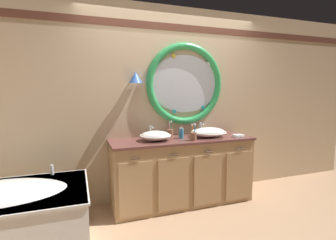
{
  "coord_description": "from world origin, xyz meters",
  "views": [
    {
      "loc": [
        -1.26,
        -2.75,
        1.5
      ],
      "look_at": [
        -0.18,
        0.25,
        1.11
      ],
      "focal_mm": 27.37,
      "sensor_mm": 36.0,
      "label": 1
    }
  ],
  "objects_px": {
    "toothbrush_holder_right": "(193,136)",
    "soap_dispenser": "(181,133)",
    "sink_basin_left": "(155,136)",
    "sink_basin_right": "(209,132)",
    "toothbrush_holder_left": "(170,132)",
    "folded_hand_towel": "(238,136)"
  },
  "relations": [
    {
      "from": "toothbrush_holder_left",
      "to": "folded_hand_towel",
      "type": "relative_size",
      "value": 1.46
    },
    {
      "from": "folded_hand_towel",
      "to": "toothbrush_holder_right",
      "type": "bearing_deg",
      "value": 179.87
    },
    {
      "from": "sink_basin_left",
      "to": "toothbrush_holder_left",
      "type": "bearing_deg",
      "value": 38.26
    },
    {
      "from": "sink_basin_left",
      "to": "soap_dispenser",
      "type": "relative_size",
      "value": 2.53
    },
    {
      "from": "sink_basin_left",
      "to": "sink_basin_right",
      "type": "bearing_deg",
      "value": -0.0
    },
    {
      "from": "sink_basin_left",
      "to": "sink_basin_right",
      "type": "xyz_separation_m",
      "value": [
        0.74,
        -0.0,
        0.0
      ]
    },
    {
      "from": "toothbrush_holder_right",
      "to": "soap_dispenser",
      "type": "height_order",
      "value": "toothbrush_holder_right"
    },
    {
      "from": "soap_dispenser",
      "to": "sink_basin_right",
      "type": "bearing_deg",
      "value": -5.53
    },
    {
      "from": "sink_basin_left",
      "to": "folded_hand_towel",
      "type": "height_order",
      "value": "sink_basin_left"
    },
    {
      "from": "soap_dispenser",
      "to": "folded_hand_towel",
      "type": "relative_size",
      "value": 1.05
    },
    {
      "from": "sink_basin_left",
      "to": "toothbrush_holder_left",
      "type": "height_order",
      "value": "toothbrush_holder_left"
    },
    {
      "from": "toothbrush_holder_left",
      "to": "folded_hand_towel",
      "type": "bearing_deg",
      "value": -23.52
    },
    {
      "from": "toothbrush_holder_left",
      "to": "sink_basin_right",
      "type": "bearing_deg",
      "value": -25.46
    },
    {
      "from": "toothbrush_holder_left",
      "to": "soap_dispenser",
      "type": "distance_m",
      "value": 0.2
    },
    {
      "from": "folded_hand_towel",
      "to": "soap_dispenser",
      "type": "bearing_deg",
      "value": 166.62
    },
    {
      "from": "toothbrush_holder_right",
      "to": "sink_basin_right",
      "type": "bearing_deg",
      "value": 25.78
    },
    {
      "from": "toothbrush_holder_left",
      "to": "toothbrush_holder_right",
      "type": "height_order",
      "value": "same"
    },
    {
      "from": "sink_basin_right",
      "to": "folded_hand_towel",
      "type": "bearing_deg",
      "value": -21.0
    },
    {
      "from": "toothbrush_holder_left",
      "to": "folded_hand_towel",
      "type": "xyz_separation_m",
      "value": [
        0.83,
        -0.36,
        -0.04
      ]
    },
    {
      "from": "toothbrush_holder_left",
      "to": "sink_basin_left",
      "type": "bearing_deg",
      "value": -141.74
    },
    {
      "from": "toothbrush_holder_left",
      "to": "toothbrush_holder_right",
      "type": "distance_m",
      "value": 0.4
    },
    {
      "from": "soap_dispenser",
      "to": "toothbrush_holder_right",
      "type": "bearing_deg",
      "value": -62.66
    }
  ]
}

